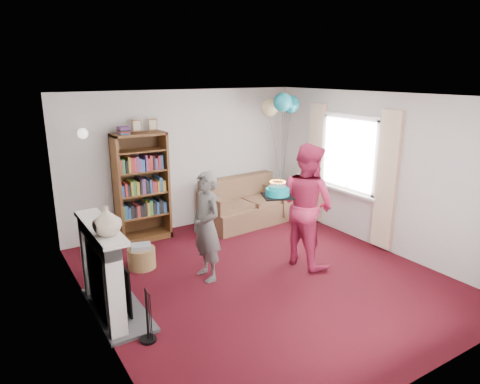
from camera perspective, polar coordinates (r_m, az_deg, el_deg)
ground at (r=6.17m, az=2.97°, el=-11.20°), size 5.00×5.00×0.00m
wall_back at (r=7.84m, az=-7.48°, el=4.24°), size 4.50×0.02×2.50m
wall_left at (r=4.84m, az=-19.38°, el=-3.78°), size 0.02×5.00×2.50m
wall_right at (r=7.22m, az=18.00°, el=2.61°), size 0.02×5.00×2.50m
ceiling at (r=5.51m, az=3.35°, el=12.72°), size 4.50×5.00×0.01m
fireplace at (r=5.32m, az=-17.31°, el=-10.41°), size 0.55×1.80×1.12m
window_bay at (r=7.58m, az=14.26°, el=3.13°), size 0.14×2.02×2.20m
wall_sconce at (r=7.06m, az=-20.24°, el=7.35°), size 0.16×0.23×0.16m
bookcase at (r=7.41m, az=-13.06°, el=0.54°), size 0.87×0.42×2.05m
sofa at (r=8.16m, az=0.49°, el=-1.88°), size 1.62×0.86×0.86m
wicker_basket at (r=6.52m, az=-12.98°, el=-8.45°), size 0.40×0.40×0.36m
person_striped at (r=5.85m, az=-4.48°, el=-4.59°), size 0.38×0.56×1.53m
person_magenta at (r=6.34m, az=8.95°, el=-1.72°), size 0.78×0.96×1.82m
birthday_cake at (r=5.92m, az=5.03°, el=-0.00°), size 0.39×0.39×0.22m
balloons at (r=7.95m, az=5.49°, el=11.52°), size 0.66×0.71×1.79m
mantel_vase at (r=4.72m, az=-17.35°, el=-3.67°), size 0.39×0.39×0.32m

